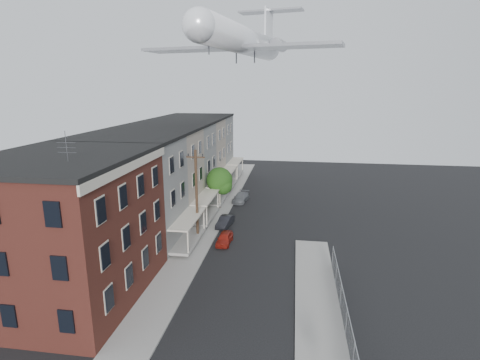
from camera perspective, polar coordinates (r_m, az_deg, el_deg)
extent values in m
cube|color=gray|center=(43.05, -4.28, -5.90)|extent=(3.00, 62.00, 0.12)
cube|color=gray|center=(26.04, 11.97, -20.50)|extent=(3.00, 26.00, 0.12)
cube|color=gray|center=(42.76, -2.37, -6.00)|extent=(0.15, 62.00, 0.14)
cube|color=gray|center=(25.97, 8.57, -20.42)|extent=(0.15, 26.00, 0.14)
cube|color=black|center=(28.99, -24.88, -6.88)|extent=(10.00, 12.00, 10.00)
cube|color=black|center=(27.69, -25.96, 3.16)|extent=(10.30, 12.30, 0.30)
cube|color=beige|center=(25.28, -16.28, 2.06)|extent=(0.16, 12.20, 0.60)
cylinder|color=#515156|center=(24.80, -24.93, 4.50)|extent=(0.04, 0.04, 2.00)
cube|color=slate|center=(36.84, -16.92, -1.86)|extent=(10.00, 7.00, 10.00)
cube|color=black|center=(35.83, -17.51, 6.09)|extent=(10.25, 7.00, 0.30)
cube|color=gray|center=(36.26, -7.84, -9.08)|extent=(1.80, 6.40, 0.25)
cube|color=beige|center=(35.46, -7.95, -5.81)|extent=(1.90, 6.50, 0.15)
cube|color=slate|center=(43.05, -13.02, 0.64)|extent=(10.00, 7.00, 10.00)
cube|color=black|center=(42.20, -13.40, 7.46)|extent=(10.25, 7.00, 0.30)
cube|color=gray|center=(42.56, -5.23, -5.46)|extent=(1.80, 6.40, 0.25)
cube|color=beige|center=(41.88, -5.29, -2.62)|extent=(1.90, 6.50, 0.15)
cube|color=slate|center=(49.48, -10.11, 2.49)|extent=(10.00, 7.00, 10.00)
cube|color=black|center=(48.73, -10.37, 8.44)|extent=(10.25, 7.00, 0.30)
cube|color=gray|center=(49.05, -3.32, -2.77)|extent=(1.80, 6.40, 0.25)
cube|color=beige|center=(48.46, -3.36, -0.28)|extent=(1.90, 6.50, 0.15)
cube|color=slate|center=(56.04, -7.87, 3.92)|extent=(10.00, 7.00, 10.00)
cube|color=black|center=(55.38, -8.04, 9.17)|extent=(10.25, 7.00, 0.30)
cube|color=gray|center=(55.66, -1.87, -0.72)|extent=(1.80, 6.40, 0.25)
cube|color=beige|center=(55.14, -1.89, 1.49)|extent=(1.90, 6.50, 0.15)
cube|color=slate|center=(62.70, -6.09, 5.04)|extent=(10.00, 7.00, 10.00)
cube|color=black|center=(62.11, -6.22, 9.73)|extent=(10.25, 7.00, 0.30)
cube|color=gray|center=(62.36, -0.73, 0.90)|extent=(1.80, 6.40, 0.25)
cube|color=beige|center=(61.90, -0.74, 2.88)|extent=(1.90, 6.50, 0.15)
cylinder|color=gray|center=(22.48, 16.92, -24.35)|extent=(0.06, 0.06, 1.90)
cylinder|color=gray|center=(24.88, 15.89, -20.10)|extent=(0.06, 0.06, 1.90)
cylinder|color=gray|center=(27.40, 15.09, -16.61)|extent=(0.06, 0.06, 1.90)
cylinder|color=gray|center=(30.01, 14.45, -13.71)|extent=(0.06, 0.06, 1.90)
cylinder|color=gray|center=(32.69, 13.92, -11.28)|extent=(0.06, 0.06, 1.90)
cube|color=gray|center=(24.40, 16.04, -18.34)|extent=(0.04, 18.00, 0.04)
cube|color=gray|center=(24.88, 15.89, -20.10)|extent=(0.02, 18.00, 1.80)
cylinder|color=black|center=(36.16, -6.63, -2.46)|extent=(0.26, 0.26, 9.00)
cube|color=black|center=(35.27, -6.80, 3.47)|extent=(1.80, 0.12, 0.12)
cylinder|color=black|center=(35.43, -7.90, 3.81)|extent=(0.08, 0.08, 0.25)
cylinder|color=black|center=(35.06, -5.70, 3.77)|extent=(0.08, 0.08, 0.25)
cylinder|color=black|center=(46.38, -3.11, -2.92)|extent=(0.24, 0.24, 2.40)
sphere|color=#163F11|center=(45.74, -3.15, -0.05)|extent=(3.20, 3.20, 3.20)
sphere|color=#163F11|center=(45.50, -2.59, -0.84)|extent=(2.24, 2.24, 2.24)
imported|color=maroon|center=(36.41, -2.37, -8.87)|extent=(1.38, 3.22, 1.08)
imported|color=black|center=(40.65, -2.28, -6.34)|extent=(1.64, 3.53, 1.12)
imported|color=slate|center=(49.18, 0.11, -2.68)|extent=(2.12, 4.11, 1.14)
cylinder|color=white|center=(42.84, 0.42, 20.51)|extent=(6.99, 21.50, 2.85)
sphere|color=white|center=(33.04, -6.22, 22.38)|extent=(2.85, 2.85, 2.85)
cone|color=white|center=(52.98, 4.47, 19.22)|extent=(3.32, 3.18, 2.85)
cube|color=#939399|center=(41.50, -0.23, 19.49)|extent=(21.68, 7.86, 0.31)
cylinder|color=#939399|center=(50.66, 1.00, 19.70)|extent=(2.10, 3.77, 1.42)
cylinder|color=#939399|center=(49.46, 5.99, 19.77)|extent=(2.10, 3.77, 1.42)
cube|color=white|center=(52.84, 4.38, 21.96)|extent=(0.88, 3.36, 4.98)
cube|color=#939399|center=(54.06, 4.71, 24.25)|extent=(8.74, 3.93, 0.22)
cylinder|color=#515156|center=(34.45, -4.79, 19.38)|extent=(0.14, 0.14, 1.07)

